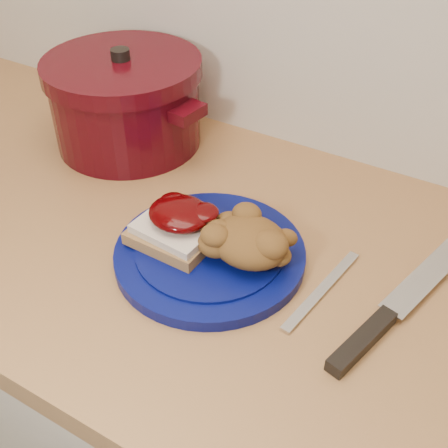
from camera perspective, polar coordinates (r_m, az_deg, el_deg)
The scene contains 8 objects.
base_cabinet at distance 1.14m, azimuth -0.94°, elevation -19.99°, with size 4.00×0.60×0.86m, color beige.
plate at distance 0.75m, azimuth -1.44°, elevation -3.06°, with size 0.25×0.25×0.02m, color #050C52.
sandwich at distance 0.74m, azimuth -4.75°, elevation -0.01°, with size 0.11×0.10×0.05m.
stuffing_mound at distance 0.71m, azimuth 2.61°, elevation -1.80°, with size 0.10×0.09×0.05m, color brown.
chef_knife at distance 0.69m, azimuth 15.75°, elevation -9.46°, with size 0.10×0.30×0.02m.
butter_knife at distance 0.72m, azimuth 9.94°, elevation -6.57°, with size 0.17×0.01×0.00m, color silver.
dutch_oven at distance 0.97m, azimuth -9.93°, elevation 12.16°, with size 0.31×0.29×0.17m.
pepper_grinder at distance 1.03m, azimuth -11.58°, elevation 12.44°, with size 0.06×0.06×0.12m.
Camera 1 is at (0.31, 1.01, 1.41)m, focal length 45.00 mm.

